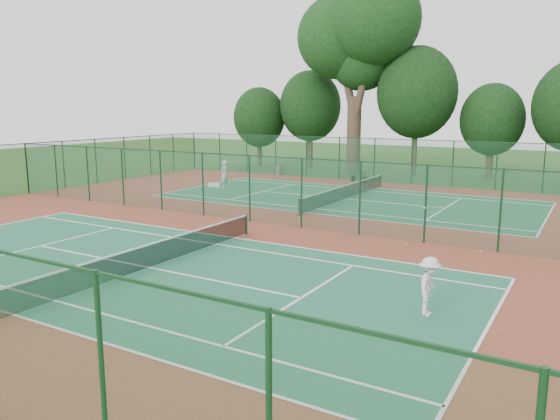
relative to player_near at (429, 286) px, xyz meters
The scene contains 19 objects.
ground 13.25m from the player_near, 140.57° to the left, with size 120.00×120.00×0.00m, color #28551A.
red_pad 13.25m from the player_near, 140.57° to the left, with size 40.00×36.00×0.01m, color brown.
court_near 10.27m from the player_near, behind, with size 23.77×10.97×0.01m, color #1F6343.
court_far 20.19m from the player_near, 120.42° to the left, with size 23.77×10.97×0.01m, color #1E5F39.
fence_north 28.32m from the player_near, 111.15° to the left, with size 40.00×0.09×3.50m.
fence_west 31.37m from the player_near, 164.47° to the left, with size 0.09×36.00×3.50m.
fence_divider 13.25m from the player_near, 140.57° to the left, with size 40.00×0.09×3.50m.
tennis_net_near 10.24m from the player_near, behind, with size 0.10×12.90×0.97m.
tennis_net_far 20.18m from the player_near, 120.42° to the left, with size 0.10×12.90×0.97m.
player_near is the anchor object (origin of this frame).
player_far 26.69m from the player_near, 138.93° to the left, with size 0.73×0.48×2.01m, color silver.
trash_bin 33.09m from the player_near, 128.22° to the left, with size 0.46×0.46×0.83m, color slate.
bench 28.30m from the player_near, 116.63° to the left, with size 1.62×1.03×0.97m.
kit_bag 27.17m from the player_near, 140.30° to the left, with size 0.87×0.33×0.33m, color silver.
stray_ball_a 8.21m from the player_near, 112.11° to the left, with size 0.07×0.07×0.07m, color #C4D832.
stray_ball_b 8.02m from the player_near, 90.34° to the left, with size 0.07×0.07×0.07m, color yellow.
stray_ball_c 14.08m from the player_near, 147.34° to the left, with size 0.07×0.07×0.07m, color #D9E735.
big_tree 35.95m from the player_near, 116.34° to the left, with size 11.07×8.10×17.00m.
evergreen_row 34.07m from the player_near, 106.57° to the left, with size 39.00×5.00×12.00m, color black, non-canonical shape.
Camera 1 is at (14.12, -23.40, 5.92)m, focal length 35.00 mm.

